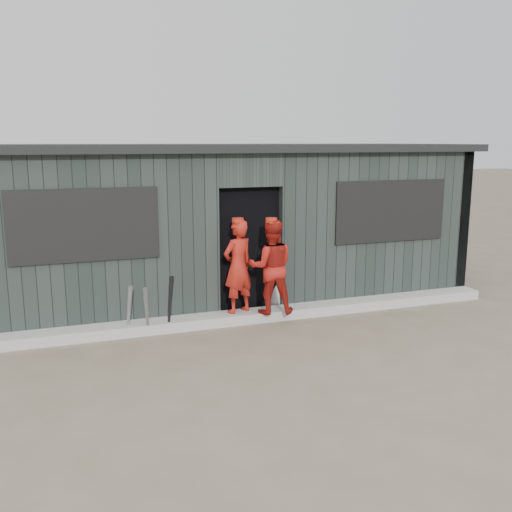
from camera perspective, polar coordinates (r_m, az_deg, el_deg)
name	(u,v)px	position (r m, az deg, el deg)	size (l,w,h in m)	color
ground	(305,363)	(7.12, 4.93, -10.65)	(80.00, 80.00, 0.00)	brown
curb	(256,315)	(8.69, -0.04, -5.97)	(8.00, 0.36, 0.15)	#A1A09C
bat_left	(129,311)	(8.11, -12.59, -5.35)	(0.07, 0.07, 0.74)	gray
bat_mid	(147,312)	(8.01, -10.86, -5.49)	(0.07, 0.07, 0.75)	gray
bat_right	(170,304)	(8.09, -8.59, -4.81)	(0.07, 0.07, 0.87)	black
player_red_left	(238,266)	(8.44, -1.81, -1.05)	(0.51, 0.33, 1.40)	#A91F14
player_red_right	(271,267)	(8.40, 1.52, -1.08)	(0.68, 0.53, 1.40)	#9E1A13
player_grey_back	(279,277)	(9.12, 2.28, -2.09)	(0.53, 0.35, 1.09)	#AFAFAF
dugout	(223,222)	(9.99, -3.27, 3.44)	(8.30, 3.30, 2.62)	black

